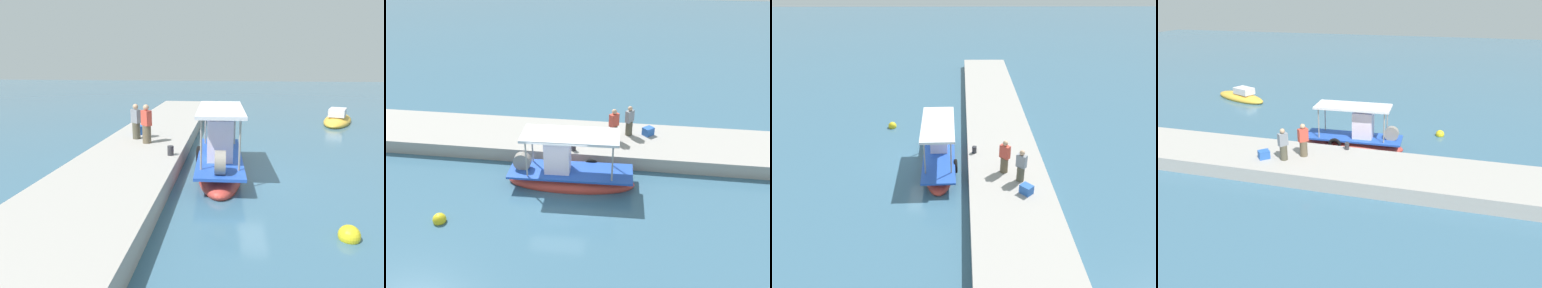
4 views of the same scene
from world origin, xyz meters
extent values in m
plane|color=#3C657F|center=(0.00, 0.00, 0.00)|extent=(120.00, 120.00, 0.00)
cube|color=#A7A29B|center=(0.00, -4.07, 0.35)|extent=(36.00, 3.85, 0.69)
ellipsoid|color=#C93E34|center=(-0.44, -0.61, 0.13)|extent=(5.79, 1.85, 0.97)
cube|color=blue|center=(-0.44, -0.61, 0.67)|extent=(5.56, 1.84, 0.10)
cube|color=silver|center=(0.13, -0.59, 1.42)|extent=(1.13, 0.95, 1.59)
cylinder|color=gray|center=(1.38, 0.08, 1.52)|extent=(0.07, 0.07, 1.80)
cylinder|color=gray|center=(1.42, -1.18, 1.52)|extent=(0.07, 0.07, 1.80)
cylinder|color=gray|center=(-2.30, -0.05, 1.52)|extent=(0.07, 0.07, 1.80)
cylinder|color=gray|center=(-2.25, -1.30, 1.52)|extent=(0.07, 0.07, 1.80)
cube|color=silver|center=(-0.44, -0.61, 2.48)|extent=(4.23, 1.80, 0.12)
torus|color=black|center=(-1.27, -1.50, 0.47)|extent=(0.75, 0.21, 0.74)
cylinder|color=gray|center=(1.74, -0.54, 1.07)|extent=(0.81, 0.38, 0.80)
cylinder|color=#524F3E|center=(-2.91, -4.56, 1.07)|extent=(0.50, 0.50, 0.75)
cube|color=gray|center=(-2.91, -4.56, 1.76)|extent=(0.48, 0.52, 0.62)
sphere|color=tan|center=(-2.91, -4.56, 2.19)|extent=(0.25, 0.25, 0.25)
cylinder|color=brown|center=(-2.14, -3.87, 1.09)|extent=(0.54, 0.54, 0.79)
cube|color=#D54939|center=(-2.14, -3.87, 1.81)|extent=(0.52, 0.53, 0.65)
sphere|color=tan|center=(-2.14, -3.87, 2.27)|extent=(0.26, 0.26, 0.26)
cylinder|color=#2D2D33|center=(-0.28, -2.49, 0.88)|extent=(0.24, 0.24, 0.37)
cube|color=blue|center=(-3.93, -4.68, 0.90)|extent=(0.67, 0.66, 0.42)
sphere|color=yellow|center=(4.30, 2.70, 0.11)|extent=(0.53, 0.53, 0.53)
camera|label=1|loc=(12.21, -0.26, 4.26)|focal=31.99mm
camera|label=2|loc=(-2.75, 13.79, 9.95)|focal=36.10mm
camera|label=3|loc=(-16.97, -1.78, 10.32)|focal=33.68mm
camera|label=4|loc=(4.64, -19.94, 8.34)|focal=35.13mm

